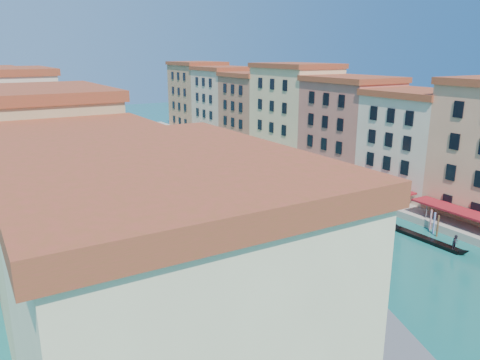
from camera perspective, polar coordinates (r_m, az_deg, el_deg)
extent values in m
cube|color=beige|center=(24.51, -9.21, -20.72)|extent=(12.00, 16.00, 18.00)
cube|color=brown|center=(20.45, -10.34, 1.37)|extent=(12.80, 16.40, 1.00)
cube|color=#CBBB7E|center=(37.86, -18.12, -8.55)|extent=(12.00, 15.00, 17.00)
cube|color=brown|center=(35.31, -19.33, 4.96)|extent=(12.80, 15.40, 1.00)
cube|color=tan|center=(52.46, -22.27, -1.11)|extent=(12.00, 17.00, 19.00)
cube|color=brown|center=(50.74, -23.42, 9.78)|extent=(12.80, 17.40, 1.00)
cube|color=tan|center=(67.70, -24.30, 1.10)|extent=(12.00, 14.00, 16.50)
cube|color=brown|center=(66.29, -25.14, 8.45)|extent=(12.80, 14.40, 1.00)
cube|color=#C0B497|center=(83.00, -25.86, 4.58)|extent=(12.00, 18.00, 20.00)
cube|color=brown|center=(81.97, -26.73, 11.79)|extent=(12.80, 18.40, 1.00)
cube|color=tan|center=(99.94, -26.78, 5.34)|extent=(12.00, 16.00, 17.50)
cube|color=beige|center=(81.53, 20.43, 3.73)|extent=(12.00, 14.00, 16.50)
cube|color=brown|center=(80.37, 21.02, 9.85)|extent=(12.80, 14.40, 1.00)
cube|color=#AC5847|center=(91.32, 13.16, 5.94)|extent=(12.00, 16.00, 18.00)
cube|color=brown|center=(90.31, 13.53, 11.89)|extent=(12.80, 16.40, 1.00)
cube|color=#DAAE77|center=(103.91, 6.66, 7.90)|extent=(12.00, 18.00, 20.00)
cube|color=brown|center=(103.09, 6.84, 13.69)|extent=(12.80, 18.40, 1.00)
cube|color=#A15D41|center=(117.47, 1.70, 8.24)|extent=(12.00, 15.00, 17.50)
cube|color=brown|center=(116.68, 1.73, 12.75)|extent=(12.80, 15.40, 1.00)
cube|color=tan|center=(130.64, -2.01, 9.18)|extent=(12.00, 16.00, 18.50)
cube|color=brown|center=(129.94, -2.06, 13.46)|extent=(12.80, 16.40, 1.00)
cube|color=#AB714B|center=(145.17, -5.23, 9.95)|extent=(12.00, 17.00, 19.50)
cube|color=brown|center=(144.57, -5.33, 13.99)|extent=(12.80, 17.40, 1.00)
cube|color=#A49684|center=(96.21, 4.87, 1.58)|extent=(4.00, 140.00, 1.00)
cube|color=maroon|center=(67.93, 25.97, -3.67)|extent=(3.20, 15.30, 0.25)
cylinder|color=#57575A|center=(70.00, 21.73, -3.95)|extent=(0.12, 0.12, 3.00)
cube|color=maroon|center=(76.90, 16.40, -0.61)|extent=(3.20, 12.60, 0.25)
cylinder|color=#57575A|center=(73.65, 17.95, -2.65)|extent=(0.12, 0.12, 3.00)
cylinder|color=#57575A|center=(79.11, 13.41, -1.09)|extent=(0.12, 0.12, 3.00)
cube|color=#57575A|center=(34.53, 5.03, -19.80)|extent=(5.40, 16.40, 0.30)
cylinder|color=brown|center=(66.32, 22.94, -5.32)|extent=(0.24, 0.24, 3.20)
cylinder|color=brown|center=(67.32, 22.57, -4.98)|extent=(0.24, 0.24, 3.20)
cylinder|color=brown|center=(68.33, 22.21, -4.64)|extent=(0.24, 0.24, 3.20)
cylinder|color=brown|center=(74.77, 14.36, -2.27)|extent=(0.24, 0.24, 3.20)
cylinder|color=brown|center=(75.85, 14.15, -2.00)|extent=(0.24, 0.24, 3.20)
cylinder|color=brown|center=(76.93, 13.95, -1.75)|extent=(0.24, 0.24, 3.20)
cylinder|color=brown|center=(87.76, 6.07, 0.74)|extent=(0.24, 0.24, 3.20)
cylinder|color=brown|center=(88.88, 5.99, 0.93)|extent=(0.24, 0.24, 3.20)
cylinder|color=brown|center=(90.01, 5.92, 1.12)|extent=(0.24, 0.24, 3.20)
cylinder|color=brown|center=(37.46, -2.22, -20.72)|extent=(0.24, 0.24, 3.20)
cube|color=silver|center=(37.73, 17.11, -19.70)|extent=(10.18, 18.04, 1.76)
cube|color=#57575A|center=(37.15, 17.24, -18.38)|extent=(10.68, 18.67, 0.28)
cube|color=white|center=(89.69, -14.60, 0.17)|extent=(7.15, 19.93, 1.17)
cube|color=silver|center=(89.38, -14.65, 0.95)|extent=(6.11, 16.00, 1.56)
cube|color=#57575A|center=(89.16, -14.69, 1.53)|extent=(6.46, 16.52, 0.24)
cube|color=#E64A0D|center=(89.56, -14.62, 0.50)|extent=(7.20, 19.94, 0.24)
cube|color=black|center=(61.90, 0.91, -6.55)|extent=(1.65, 9.58, 0.48)
cone|color=black|center=(66.13, -1.32, -4.72)|extent=(1.06, 2.17, 1.78)
cone|color=black|center=(57.57, 3.48, -8.01)|extent=(1.04, 1.81, 1.57)
imported|color=#2D2435|center=(58.26, 2.84, -6.85)|extent=(0.69, 0.47, 1.83)
cube|color=black|center=(64.57, 21.77, -6.76)|extent=(1.35, 9.42, 0.47)
cone|color=black|center=(67.35, 18.25, -5.15)|extent=(0.98, 2.12, 1.75)
cone|color=black|center=(61.86, 25.70, -7.89)|extent=(0.98, 1.76, 1.55)
imported|color=#281F28|center=(62.17, 24.81, -6.88)|extent=(0.89, 0.70, 1.80)
cube|color=black|center=(85.39, -4.37, -0.38)|extent=(4.05, 9.06, 0.46)
cone|color=black|center=(88.83, -6.73, 0.44)|extent=(1.54, 2.24, 1.72)
cone|color=black|center=(81.95, -1.82, -0.81)|extent=(1.42, 1.91, 1.51)
cube|color=silver|center=(70.39, -1.06, -3.69)|extent=(2.20, 6.34, 0.72)
cube|color=#132F9A|center=(70.56, -1.23, -3.11)|extent=(1.71, 2.75, 0.63)
cube|color=silver|center=(105.84, -6.82, 2.74)|extent=(2.86, 6.93, 0.77)
cube|color=#132F9A|center=(106.14, -6.91, 3.15)|extent=(2.04, 3.06, 0.67)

